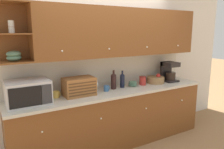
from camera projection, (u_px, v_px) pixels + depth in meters
ground_plane at (106, 136)px, 3.93m from camera, size 24.00×24.00×0.00m
wall_back at (105, 65)px, 3.70m from camera, size 5.68×0.06×2.60m
counter_unit at (115, 117)px, 3.59m from camera, size 3.30×0.62×0.93m
backsplash_panel at (106, 71)px, 3.69m from camera, size 3.28×0.01×0.54m
upper_cabinets at (120, 32)px, 3.50m from camera, size 3.28×0.39×0.75m
microwave at (28, 92)px, 2.82m from camera, size 0.54×0.43×0.31m
mug_blue_second at (56, 94)px, 3.11m from camera, size 0.10×0.09×0.09m
bread_box at (79, 87)px, 3.20m from camera, size 0.45×0.29×0.27m
wine_glass at (96, 85)px, 3.37m from camera, size 0.07×0.07×0.17m
mug at (106, 88)px, 3.44m from camera, size 0.09×0.08×0.09m
second_wine_bottle at (114, 80)px, 3.56m from camera, size 0.09×0.09×0.31m
wine_bottle at (122, 80)px, 3.65m from camera, size 0.08×0.08×0.29m
bowl_stack_on_counter at (133, 84)px, 3.75m from camera, size 0.15×0.15×0.09m
storage_canister at (143, 81)px, 3.84m from camera, size 0.13×0.13×0.15m
fruit_basket at (156, 80)px, 3.98m from camera, size 0.31×0.31×0.18m
coffee_maker at (169, 71)px, 4.11m from camera, size 0.25×0.28×0.37m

